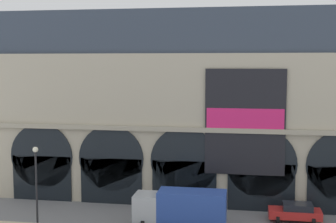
# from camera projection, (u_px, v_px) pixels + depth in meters

# --- Properties ---
(station_building) EXTENTS (43.52, 6.04, 18.45)m
(station_building) POSITION_uv_depth(u_px,v_px,m) (189.00, 109.00, 45.79)
(station_building) COLOR #B2A891
(station_building) RESTS_ON ground
(box_truck_center) EXTENTS (7.50, 2.91, 3.12)m
(box_truck_center) POSITION_uv_depth(u_px,v_px,m) (181.00, 208.00, 38.21)
(box_truck_center) COLOR #ADB2B7
(box_truck_center) RESTS_ON ground
(car_mideast) EXTENTS (4.40, 2.22, 1.55)m
(car_mideast) POSITION_uv_depth(u_px,v_px,m) (295.00, 212.00, 39.99)
(car_mideast) COLOR red
(car_mideast) RESTS_ON ground
(street_lamp_quayside) EXTENTS (0.44, 0.44, 6.90)m
(street_lamp_quayside) POSITION_uv_depth(u_px,v_px,m) (36.00, 178.00, 36.98)
(street_lamp_quayside) COLOR black
(street_lamp_quayside) RESTS_ON ground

